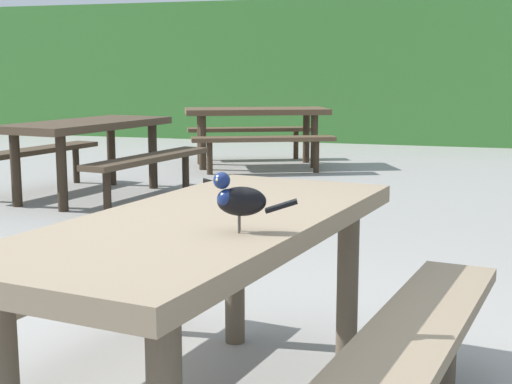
{
  "coord_description": "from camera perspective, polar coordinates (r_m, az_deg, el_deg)",
  "views": [
    {
      "loc": [
        0.89,
        -2.22,
        1.23
      ],
      "look_at": [
        0.22,
        -0.0,
        0.84
      ],
      "focal_mm": 51.26,
      "sensor_mm": 36.0,
      "label": 1
    }
  ],
  "objects": [
    {
      "name": "picnic_table_far_centre",
      "position": [
        7.25,
        -12.95,
        3.98
      ],
      "size": [
        1.93,
        1.96,
        0.74
      ],
      "color": "#473828",
      "rests_on": "ground"
    },
    {
      "name": "hedge_wall",
      "position": [
        13.24,
        13.14,
        9.16
      ],
      "size": [
        28.0,
        2.18,
        2.39
      ],
      "primitive_type": "cube",
      "color": "#428438",
      "rests_on": "ground"
    },
    {
      "name": "picnic_table_foreground",
      "position": [
        2.53,
        -3.66,
        -5.92
      ],
      "size": [
        1.92,
        1.95,
        0.74
      ],
      "color": "#84725B",
      "rests_on": "ground"
    },
    {
      "name": "bird_grackle",
      "position": [
        2.21,
        -1.4,
        -0.54
      ],
      "size": [
        0.28,
        0.11,
        0.18
      ],
      "color": "black",
      "rests_on": "picnic_table_foreground"
    },
    {
      "name": "picnic_table_mid_right",
      "position": [
        9.36,
        0.02,
        5.42
      ],
      "size": [
        2.24,
        2.23,
        0.74
      ],
      "color": "brown",
      "rests_on": "ground"
    }
  ]
}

